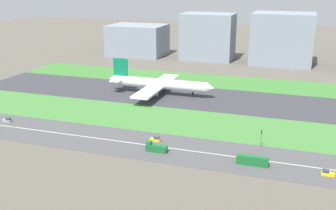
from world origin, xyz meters
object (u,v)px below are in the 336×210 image
Objects in this scene: airliner at (158,84)px; office_tower at (282,39)px; terminal_building at (138,40)px; hangar_building at (208,37)px; car_2 at (156,139)px; bus_0 at (252,161)px; car_0 at (7,120)px; traffic_light at (261,137)px; fuel_tank_west at (276,45)px; car_1 at (327,173)px; truck_2 at (156,148)px.

airliner is 130.60m from office_tower.
hangar_building is at bearing 0.00° from terminal_building.
car_2 is 0.38× the size of bus_0.
car_2 and car_0 have the same top height.
office_tower is at bearing 91.23° from traffic_light.
office_tower reaches higher than airliner.
terminal_building is at bearing 125.91° from traffic_light.
car_0 is at bearing -121.90° from office_tower.
airliner is 89.23m from traffic_light.
car_0 is 0.09× the size of terminal_building.
traffic_light is 0.15× the size of office_tower.
hangar_building is at bearing 73.50° from car_0.
car_2 is 229.20m from fuel_tank_west.
hangar_building reaches higher than car_2.
car_0 is 1.00× the size of car_1.
truck_2 is 1.91× the size of car_0.
airliner is at bearing -40.72° from car_1.
hangar_building is at bearing 88.54° from airliner.
truck_2 is at bearing -70.49° from airliner.
hangar_building is at bearing -82.66° from truck_2.
hangar_building reaches higher than airliner.
traffic_light reaches higher than car_1.
car_1 is 0.61× the size of traffic_light.
terminal_building is (-8.98, 182.00, 12.12)m from car_0.
office_tower is at bearing 61.35° from airliner.
car_1 is at bearing -180.00° from truck_2.
terminal_building is 2.35× the size of fuel_tank_west.
fuel_tank_west is at bearing 40.94° from hangar_building.
bus_0 is 0.28× the size of hangar_building.
terminal_building reaches higher than car_1.
car_2 and car_1 have the same top height.
car_2 is at bearing -8.51° from car_1.
bus_0 is 0.25× the size of office_tower.
traffic_light is 0.35× the size of fuel_tank_west.
car_1 is 239.78m from fuel_tank_west.
car_2 is 1.00× the size of car_1.
bus_0 is at bearing -180.00° from truck_2.
car_1 is at bearing -8.51° from car_2.
truck_2 reaches higher than bus_0.
office_tower is (34.64, 192.00, 18.10)m from truck_2.
traffic_light is (66.01, -60.01, -1.94)m from airliner.
traffic_light is at bearing -36.17° from car_1.
hangar_building is at bearing -65.45° from car_1.
office_tower reaches higher than truck_2.
hangar_building is at bearing -139.06° from fuel_tank_west.
bus_0 is at bearing -93.24° from traffic_light.
car_0 is at bearing -7.25° from truck_2.
fuel_tank_west is (105.78, 227.00, 6.43)m from car_0.
bus_0 is at bearing -4.93° from car_0.
airliner is at bearing 137.73° from traffic_light.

